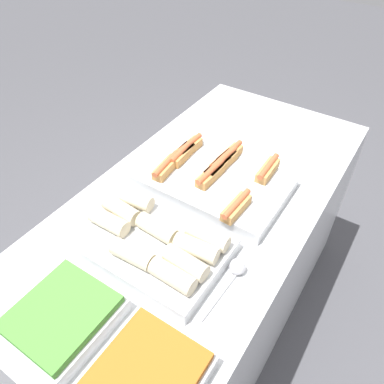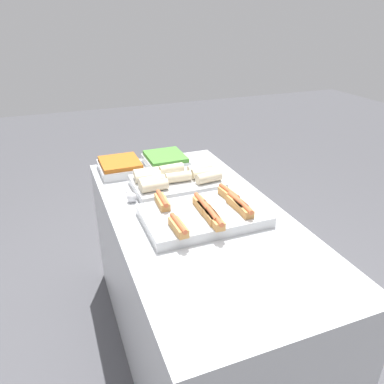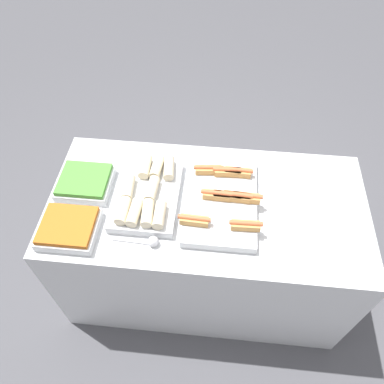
# 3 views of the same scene
# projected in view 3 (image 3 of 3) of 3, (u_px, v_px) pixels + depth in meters

# --- Properties ---
(ground_plane) EXTENTS (12.00, 12.00, 0.00)m
(ground_plane) POSITION_uv_depth(u_px,v_px,m) (203.00, 277.00, 2.61)
(ground_plane) COLOR #4C4C51
(counter) EXTENTS (1.65, 0.81, 0.87)m
(counter) POSITION_uv_depth(u_px,v_px,m) (205.00, 245.00, 2.27)
(counter) COLOR silver
(counter) RESTS_ON ground_plane
(tray_hotdogs) EXTENTS (0.40, 0.56, 0.10)m
(tray_hotdogs) POSITION_uv_depth(u_px,v_px,m) (222.00, 199.00, 1.90)
(tray_hotdogs) COLOR silver
(tray_hotdogs) RESTS_ON counter
(tray_wraps) EXTENTS (0.32, 0.47, 0.11)m
(tray_wraps) POSITION_uv_depth(u_px,v_px,m) (147.00, 194.00, 1.91)
(tray_wraps) COLOR silver
(tray_wraps) RESTS_ON counter
(tray_side_front) EXTENTS (0.27, 0.25, 0.07)m
(tray_side_front) POSITION_uv_depth(u_px,v_px,m) (69.00, 228.00, 1.79)
(tray_side_front) COLOR silver
(tray_side_front) RESTS_ON counter
(tray_side_back) EXTENTS (0.27, 0.25, 0.07)m
(tray_side_back) POSITION_uv_depth(u_px,v_px,m) (85.00, 182.00, 1.97)
(tray_side_back) COLOR silver
(tray_side_back) RESTS_ON counter
(serving_spoon_near) EXTENTS (0.23, 0.05, 0.05)m
(serving_spoon_near) POSITION_uv_depth(u_px,v_px,m) (151.00, 241.00, 1.76)
(serving_spoon_near) COLOR silver
(serving_spoon_near) RESTS_ON counter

